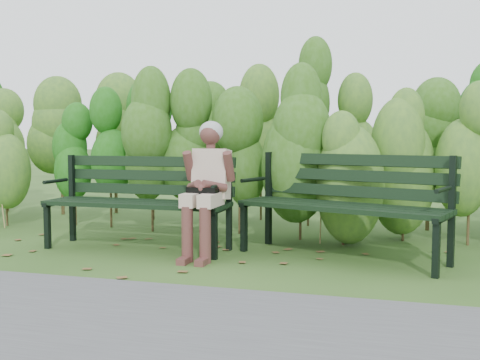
# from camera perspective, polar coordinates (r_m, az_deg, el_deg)

# --- Properties ---
(ground) EXTENTS (80.00, 80.00, 0.00)m
(ground) POSITION_cam_1_polar(r_m,az_deg,el_deg) (5.35, -1.02, -8.32)
(ground) COLOR #254515
(footpath) EXTENTS (60.00, 2.50, 0.01)m
(footpath) POSITION_cam_1_polar(r_m,az_deg,el_deg) (3.39, -12.21, -16.02)
(footpath) COLOR #474749
(footpath) RESTS_ON ground
(hedge_band) EXTENTS (11.04, 1.67, 2.42)m
(hedge_band) POSITION_cam_1_polar(r_m,az_deg,el_deg) (7.02, 3.35, 5.07)
(hedge_band) COLOR #47381E
(hedge_band) RESTS_ON ground
(leaf_litter) EXTENTS (5.74, 2.06, 0.01)m
(leaf_litter) POSITION_cam_1_polar(r_m,az_deg,el_deg) (5.33, -1.96, -8.33)
(leaf_litter) COLOR brown
(leaf_litter) RESTS_ON ground
(bench_left) EXTENTS (1.96, 0.67, 0.97)m
(bench_left) POSITION_cam_1_polar(r_m,az_deg,el_deg) (6.03, -9.97, -1.41)
(bench_left) COLOR black
(bench_left) RESTS_ON ground
(bench_right) EXTENTS (2.13, 1.27, 1.01)m
(bench_right) POSITION_cam_1_polar(r_m,az_deg,el_deg) (5.58, 10.70, -1.66)
(bench_right) COLOR black
(bench_right) RESTS_ON ground
(seated_woman) EXTENTS (0.51, 0.75, 1.34)m
(seated_woman) POSITION_cam_1_polar(r_m,az_deg,el_deg) (5.51, -3.38, 0.09)
(seated_woman) COLOR #BDA090
(seated_woman) RESTS_ON ground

